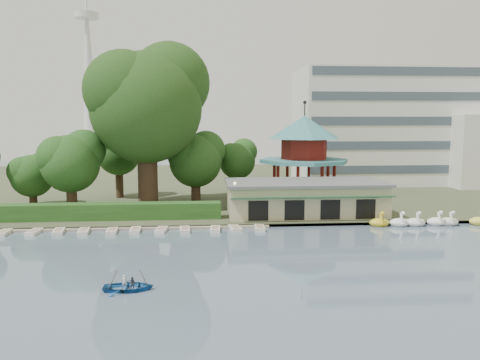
{
  "coord_description": "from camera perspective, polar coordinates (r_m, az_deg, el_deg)",
  "views": [
    {
      "loc": [
        -1.89,
        -31.8,
        11.19
      ],
      "look_at": [
        2.0,
        18.0,
        5.0
      ],
      "focal_mm": 35.0,
      "sensor_mm": 36.0,
      "label": 1
    }
  ],
  "objects": [
    {
      "name": "moored_rowboats",
      "position": [
        49.73,
        -15.51,
        -5.99
      ],
      "size": [
        31.87,
        2.74,
        0.36
      ],
      "color": "silver",
      "rests_on": "ground"
    },
    {
      "name": "big_tree",
      "position": [
        60.49,
        -11.19,
        9.64
      ],
      "size": [
        15.34,
        14.29,
        21.07
      ],
      "color": "#3A281C",
      "rests_on": "shore"
    },
    {
      "name": "broadcast_tower",
      "position": [
        177.89,
        -18.02,
        14.08
      ],
      "size": [
        8.0,
        8.0,
        96.0
      ],
      "color": "silver",
      "rests_on": "ground"
    },
    {
      "name": "shore",
      "position": [
        84.54,
        -3.15,
        -0.42
      ],
      "size": [
        220.0,
        70.0,
        0.4
      ],
      "primitive_type": "cube",
      "color": "#424930",
      "rests_on": "ground"
    },
    {
      "name": "pavilion",
      "position": [
        65.4,
        7.82,
        3.75
      ],
      "size": [
        12.4,
        12.4,
        13.5
      ],
      "color": "#B7AF87",
      "rests_on": "shore"
    },
    {
      "name": "small_trees",
      "position": [
        63.89,
        -14.55,
        2.46
      ],
      "size": [
        38.8,
        16.68,
        10.13
      ],
      "color": "#3A281C",
      "rests_on": "shore"
    },
    {
      "name": "ground_plane",
      "position": [
        33.77,
        -1.03,
        -12.29
      ],
      "size": [
        220.0,
        220.0,
        0.0
      ],
      "primitive_type": "plane",
      "color": "slate",
      "rests_on": "ground"
    },
    {
      "name": "lamp_post",
      "position": [
        51.52,
        -0.64,
        -1.7
      ],
      "size": [
        0.36,
        0.36,
        4.28
      ],
      "color": "black",
      "rests_on": "shore"
    },
    {
      "name": "boathouse",
      "position": [
        55.78,
        7.9,
        -2.1
      ],
      "size": [
        18.6,
        9.39,
        3.9
      ],
      "color": "#B7AF87",
      "rests_on": "shore"
    },
    {
      "name": "hedge",
      "position": [
        54.82,
        -18.26,
        -3.69
      ],
      "size": [
        30.0,
        2.0,
        1.8
      ],
      "primitive_type": "cube",
      "color": "#26511C",
      "rests_on": "shore"
    },
    {
      "name": "office_building",
      "position": [
        87.9,
        18.78,
        5.74
      ],
      "size": [
        38.0,
        18.0,
        20.0
      ],
      "color": "silver",
      "rests_on": "shore"
    },
    {
      "name": "swan_boats",
      "position": [
        56.65,
        24.83,
        -4.58
      ],
      "size": [
        19.79,
        2.13,
        1.92
      ],
      "color": "gold",
      "rests_on": "ground"
    },
    {
      "name": "dock",
      "position": [
        51.24,
        -15.81,
        -5.68
      ],
      "size": [
        34.0,
        1.6,
        0.24
      ],
      "primitive_type": "cube",
      "color": "gray",
      "rests_on": "ground"
    },
    {
      "name": "rowboat_with_passengers",
      "position": [
        32.86,
        -13.43,
        -12.15
      ],
      "size": [
        4.73,
        3.42,
        2.01
      ],
      "color": "#1D5697",
      "rests_on": "ground"
    },
    {
      "name": "embankment",
      "position": [
        50.36,
        -2.22,
        -5.6
      ],
      "size": [
        220.0,
        0.6,
        0.3
      ],
      "primitive_type": "cube",
      "color": "gray",
      "rests_on": "ground"
    }
  ]
}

